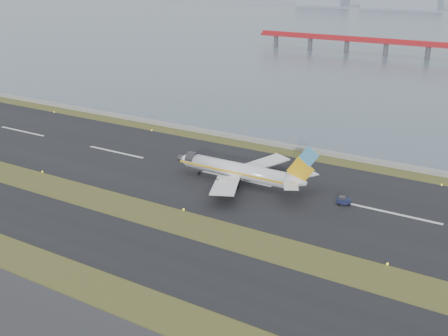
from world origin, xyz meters
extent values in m
plane|color=#374B1B|center=(0.00, 0.00, 0.00)|extent=(1000.00, 1000.00, 0.00)
cube|color=black|center=(0.00, -12.00, 0.05)|extent=(1000.00, 18.00, 0.10)
cube|color=black|center=(0.00, 30.00, 0.05)|extent=(1000.00, 45.00, 0.10)
cube|color=gray|center=(0.00, 60.00, 0.50)|extent=(1000.00, 2.50, 1.00)
cylinder|color=#4C4C51|center=(-76.00, 250.00, 3.00)|extent=(2.80, 2.80, 7.00)
cube|color=#8D96A6|center=(-120.00, 620.00, 7.00)|extent=(90.00, 35.00, 14.00)
cylinder|color=white|center=(1.50, 27.50, 3.50)|extent=(28.00, 3.80, 3.80)
cone|color=white|center=(-14.10, 27.50, 3.50)|extent=(3.20, 3.80, 3.80)
cone|color=white|center=(17.70, 27.50, 3.80)|extent=(5.00, 3.80, 3.80)
cube|color=yellow|center=(1.50, 25.58, 3.50)|extent=(31.00, 0.06, 0.45)
cube|color=yellow|center=(1.50, 29.42, 3.50)|extent=(31.00, 0.06, 0.45)
cube|color=white|center=(3.70, 19.00, 2.80)|extent=(11.31, 15.89, 1.66)
cube|color=white|center=(3.70, 36.00, 2.80)|extent=(11.31, 15.89, 1.66)
cylinder|color=#313135|center=(2.00, 21.50, 1.60)|extent=(4.20, 2.10, 2.10)
cylinder|color=#313135|center=(2.00, 33.50, 1.60)|extent=(4.20, 2.10, 2.10)
cube|color=yellow|center=(18.50, 27.50, 6.70)|extent=(6.80, 0.35, 6.85)
cube|color=#4BA3D7|center=(20.40, 27.50, 10.40)|extent=(4.85, 0.37, 4.90)
cube|color=white|center=(18.00, 23.70, 4.30)|extent=(5.64, 6.80, 0.22)
cube|color=white|center=(18.00, 31.30, 4.30)|extent=(5.64, 6.80, 0.22)
cylinder|color=black|center=(-9.50, 27.50, 0.45)|extent=(0.80, 0.28, 0.80)
cylinder|color=black|center=(3.00, 24.70, 0.55)|extent=(1.00, 0.38, 1.00)
cylinder|color=black|center=(3.00, 30.30, 0.55)|extent=(1.00, 0.38, 1.00)
cube|color=#151A3B|center=(28.72, 29.00, 0.85)|extent=(3.45, 2.74, 1.13)
cube|color=#313135|center=(28.37, 28.85, 1.61)|extent=(1.77, 1.82, 0.66)
cylinder|color=black|center=(28.05, 27.90, 0.33)|extent=(0.72, 0.52, 0.66)
cylinder|color=black|center=(27.47, 29.30, 0.33)|extent=(0.72, 0.52, 0.66)
cylinder|color=black|center=(29.97, 28.70, 0.33)|extent=(0.72, 0.52, 0.66)
cylinder|color=black|center=(29.39, 30.10, 0.33)|extent=(0.72, 0.52, 0.66)
camera|label=1|loc=(66.71, -83.29, 51.02)|focal=45.00mm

